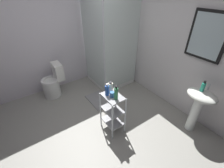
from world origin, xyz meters
The scene contains 14 objects.
ground_plane centered at (0.00, 0.00, -0.01)m, with size 4.20×4.20×0.02m, color gray.
wall_back centered at (0.01, 1.85, 1.25)m, with size 4.20×0.14×2.50m.
wall_left centered at (-1.85, 0.00, 1.25)m, with size 0.10×4.20×2.50m, color silver.
shower_stall centered at (-1.18, 1.18, 0.46)m, with size 0.92×0.92×2.00m.
pedestal_sink centered at (0.92, 1.52, 0.58)m, with size 0.46×0.37×0.81m.
sink_faucet centered at (0.92, 1.64, 0.86)m, with size 0.03×0.03×0.10m, color silver.
toilet centered at (-1.48, -0.15, 0.31)m, with size 0.37×0.49×0.76m.
storage_cart centered at (0.12, 0.37, 0.44)m, with size 0.38×0.28×0.74m.
hand_soap_bottle centered at (0.88, 1.53, 0.89)m, with size 0.06×0.06×0.18m.
lotion_bottle_white centered at (0.00, 0.42, 0.82)m, with size 0.08×0.08×0.18m.
shampoo_bottle_blue centered at (0.05, 0.32, 0.83)m, with size 0.06×0.06×0.21m.
body_wash_bottle_green centered at (0.21, 0.37, 0.85)m, with size 0.06×0.06×0.24m.
rinse_cup centered at (0.13, 0.35, 0.78)m, with size 0.07×0.07×0.09m, color #3870B2.
bath_mat centered at (-0.71, 0.58, 0.01)m, with size 0.60×0.40×0.02m, color gray.
Camera 1 is at (1.65, -0.71, 2.21)m, focal length 24.40 mm.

